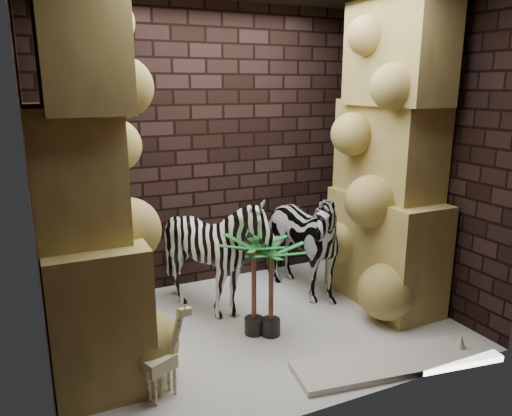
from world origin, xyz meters
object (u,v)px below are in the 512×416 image
palm_front (254,287)px  giraffe_toy (161,356)px  zebra_left (216,260)px  palm_back (271,290)px  surfboard (397,361)px  zebra_right (295,231)px

palm_front → giraffe_toy: bearing=-149.7°
zebra_left → palm_front: bearing=-57.0°
palm_back → surfboard: (0.70, -0.85, -0.40)m
zebra_right → surfboard: (0.08, -1.55, -0.67)m
zebra_left → palm_back: size_ratio=1.42×
giraffe_toy → palm_front: bearing=6.3°
palm_front → surfboard: bearing=-48.3°
palm_front → surfboard: palm_front is taller
surfboard → giraffe_toy: bearing=177.1°
zebra_right → palm_front: size_ratio=1.54×
zebra_left → surfboard: zebra_left is taller
giraffe_toy → zebra_right: bearing=10.4°
giraffe_toy → palm_front: size_ratio=0.74×
giraffe_toy → zebra_left: bearing=29.4°
giraffe_toy → palm_front: 1.13m
zebra_right → palm_front: zebra_right is taller
zebra_left → surfboard: size_ratio=0.72×
palm_back → zebra_left: bearing=115.1°
zebra_right → surfboard: bearing=-97.5°
zebra_left → palm_front: (0.16, -0.53, -0.10)m
surfboard → zebra_right: bearing=101.4°
surfboard → palm_front: bearing=140.1°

